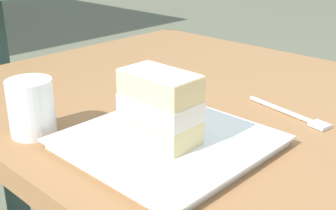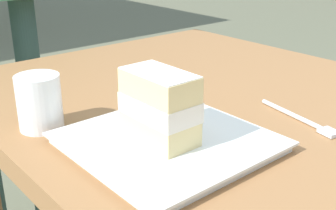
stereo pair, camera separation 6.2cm
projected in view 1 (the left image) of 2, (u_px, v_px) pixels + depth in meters
patio_table at (335, 189)px, 0.71m from camera, size 1.53×0.81×0.70m
dessert_plate at (168, 142)px, 0.65m from camera, size 0.27×0.27×0.02m
cake_slice at (160, 107)px, 0.62m from camera, size 0.11×0.07×0.10m
dessert_fork at (292, 114)px, 0.76m from camera, size 0.17×0.05×0.01m
coffee_cup at (31, 107)px, 0.68m from camera, size 0.07×0.07×0.09m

